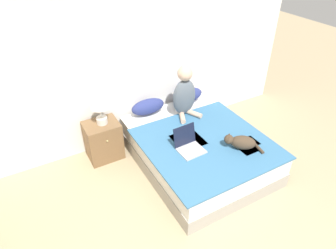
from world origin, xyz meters
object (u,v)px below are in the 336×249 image
(bed, at_px, (198,149))
(table_lamp, at_px, (99,103))
(pillow_near, at_px, (148,107))
(person_sitting, at_px, (184,94))
(nightstand, at_px, (103,140))
(pillow_far, at_px, (187,95))
(laptop_open, at_px, (189,145))
(cat_tabby, at_px, (241,142))

(bed, relative_size, table_lamp, 4.20)
(pillow_near, height_order, table_lamp, table_lamp)
(bed, distance_m, person_sitting, 0.79)
(table_lamp, bearing_deg, nightstand, -170.05)
(bed, relative_size, pillow_far, 3.77)
(nightstand, bearing_deg, bed, -35.39)
(bed, distance_m, nightstand, 1.31)
(pillow_far, relative_size, table_lamp, 1.11)
(pillow_far, height_order, person_sitting, person_sitting)
(pillow_near, distance_m, person_sitting, 0.56)
(table_lamp, bearing_deg, pillow_far, 2.12)
(pillow_near, relative_size, laptop_open, 1.53)
(laptop_open, relative_size, nightstand, 0.59)
(bed, relative_size, person_sitting, 2.58)
(bed, height_order, nightstand, nightstand)
(pillow_far, xyz_separation_m, person_sitting, (-0.23, -0.27, 0.22))
(person_sitting, bearing_deg, pillow_near, 149.12)
(pillow_near, xyz_separation_m, person_sitting, (0.45, -0.27, 0.22))
(laptop_open, height_order, table_lamp, table_lamp)
(pillow_far, bearing_deg, cat_tabby, -91.53)
(pillow_near, relative_size, table_lamp, 1.11)
(bed, xyz_separation_m, person_sitting, (0.11, 0.55, 0.56))
(person_sitting, bearing_deg, nightstand, 169.80)
(pillow_near, xyz_separation_m, pillow_far, (0.67, 0.00, 0.00))
(person_sitting, xyz_separation_m, table_lamp, (-1.15, 0.22, 0.07))
(pillow_far, bearing_deg, bed, -112.47)
(cat_tabby, distance_m, table_lamp, 1.85)
(bed, height_order, person_sitting, person_sitting)
(pillow_near, height_order, person_sitting, person_sitting)
(laptop_open, xyz_separation_m, table_lamp, (-0.78, 0.93, 0.34))
(pillow_near, bearing_deg, cat_tabby, -63.50)
(bed, distance_m, pillow_far, 0.95)
(cat_tabby, relative_size, nightstand, 0.69)
(bed, bearing_deg, pillow_far, 67.53)
(pillow_far, distance_m, nightstand, 1.44)
(pillow_near, relative_size, person_sitting, 0.68)
(pillow_near, distance_m, table_lamp, 0.76)
(pillow_near, xyz_separation_m, cat_tabby, (0.64, -1.28, -0.02))
(bed, relative_size, cat_tabby, 4.93)
(person_sitting, height_order, nightstand, person_sitting)
(nightstand, distance_m, table_lamp, 0.59)
(table_lamp, bearing_deg, cat_tabby, -42.46)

